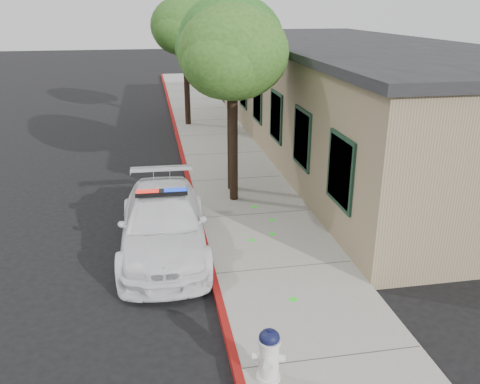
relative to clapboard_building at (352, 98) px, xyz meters
The scene contains 9 objects.
ground 11.42m from the clapboard_building, 126.62° to the right, with size 120.00×120.00×0.00m, color black.
sidewalk 8.13m from the clapboard_building, 130.31° to the right, with size 3.20×60.00×0.15m, color gray.
red_curb 9.18m from the clapboard_building, 137.85° to the right, with size 0.14×60.00×0.16m, color maroon.
clapboard_building is the anchor object (origin of this frame).
police_car 10.72m from the clapboard_building, 135.58° to the right, with size 2.12×4.94×1.54m.
fire_hydrant 13.85m from the clapboard_building, 116.76° to the right, with size 0.52×0.45×0.89m.
street_tree_near 7.54m from the clapboard_building, 138.76° to the right, with size 2.97×3.09×5.44m.
street_tree_mid 6.99m from the clapboard_building, 144.28° to the right, with size 3.23×2.98×5.70m.
street_tree_far 8.28m from the clapboard_building, 138.40° to the left, with size 3.13×3.12×5.77m.
Camera 1 is at (-1.02, -9.22, 5.52)m, focal length 37.14 mm.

